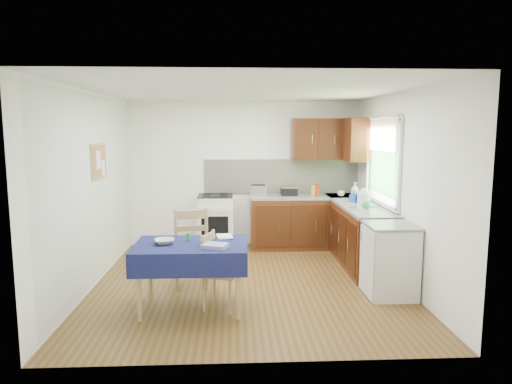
{
  "coord_description": "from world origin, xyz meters",
  "views": [
    {
      "loc": [
        -0.18,
        -5.82,
        2.01
      ],
      "look_at": [
        0.11,
        0.28,
        1.17
      ],
      "focal_mm": 32.0,
      "sensor_mm": 36.0,
      "label": 1
    }
  ],
  "objects_px": {
    "dining_table": "(191,253)",
    "toaster": "(258,191)",
    "chair_near": "(218,268)",
    "chair_far": "(191,244)",
    "kettle": "(363,199)",
    "sandwich_press": "(289,191)",
    "dish_rack": "(361,204)"
  },
  "relations": [
    {
      "from": "toaster",
      "to": "kettle",
      "type": "xyz_separation_m",
      "value": [
        1.43,
        -1.26,
        0.04
      ]
    },
    {
      "from": "chair_far",
      "to": "kettle",
      "type": "relative_size",
      "value": 3.57
    },
    {
      "from": "dish_rack",
      "to": "kettle",
      "type": "xyz_separation_m",
      "value": [
        -0.03,
        -0.25,
        0.11
      ]
    },
    {
      "from": "toaster",
      "to": "sandwich_press",
      "type": "bearing_deg",
      "value": -12.44
    },
    {
      "from": "toaster",
      "to": "sandwich_press",
      "type": "relative_size",
      "value": 0.99
    },
    {
      "from": "sandwich_press",
      "to": "chair_far",
      "type": "bearing_deg",
      "value": -139.77
    },
    {
      "from": "toaster",
      "to": "kettle",
      "type": "distance_m",
      "value": 1.91
    },
    {
      "from": "toaster",
      "to": "dish_rack",
      "type": "distance_m",
      "value": 1.78
    },
    {
      "from": "sandwich_press",
      "to": "dish_rack",
      "type": "relative_size",
      "value": 0.64
    },
    {
      "from": "dining_table",
      "to": "toaster",
      "type": "height_order",
      "value": "toaster"
    },
    {
      "from": "dining_table",
      "to": "chair_near",
      "type": "height_order",
      "value": "chair_near"
    },
    {
      "from": "chair_near",
      "to": "chair_far",
      "type": "bearing_deg",
      "value": 47.48
    },
    {
      "from": "dining_table",
      "to": "toaster",
      "type": "distance_m",
      "value": 2.75
    },
    {
      "from": "chair_far",
      "to": "kettle",
      "type": "xyz_separation_m",
      "value": [
        2.39,
        0.58,
        0.47
      ]
    },
    {
      "from": "chair_near",
      "to": "toaster",
      "type": "height_order",
      "value": "toaster"
    },
    {
      "from": "toaster",
      "to": "dish_rack",
      "type": "xyz_separation_m",
      "value": [
        1.46,
        -1.02,
        -0.07
      ]
    },
    {
      "from": "chair_near",
      "to": "sandwich_press",
      "type": "height_order",
      "value": "sandwich_press"
    },
    {
      "from": "dining_table",
      "to": "dish_rack",
      "type": "relative_size",
      "value": 2.91
    },
    {
      "from": "sandwich_press",
      "to": "kettle",
      "type": "distance_m",
      "value": 1.63
    },
    {
      "from": "dining_table",
      "to": "toaster",
      "type": "bearing_deg",
      "value": 76.47
    },
    {
      "from": "dining_table",
      "to": "kettle",
      "type": "height_order",
      "value": "kettle"
    },
    {
      "from": "dining_table",
      "to": "toaster",
      "type": "xyz_separation_m",
      "value": [
        0.89,
        2.58,
        0.35
      ]
    },
    {
      "from": "chair_near",
      "to": "toaster",
      "type": "relative_size",
      "value": 3.23
    },
    {
      "from": "chair_near",
      "to": "sandwich_press",
      "type": "relative_size",
      "value": 3.18
    },
    {
      "from": "chair_far",
      "to": "chair_near",
      "type": "height_order",
      "value": "chair_far"
    },
    {
      "from": "dish_rack",
      "to": "kettle",
      "type": "relative_size",
      "value": 1.45
    },
    {
      "from": "chair_far",
      "to": "toaster",
      "type": "relative_size",
      "value": 3.92
    },
    {
      "from": "dining_table",
      "to": "dish_rack",
      "type": "bearing_deg",
      "value": 39.16
    },
    {
      "from": "chair_near",
      "to": "toaster",
      "type": "bearing_deg",
      "value": 7.4
    },
    {
      "from": "dish_rack",
      "to": "chair_near",
      "type": "bearing_deg",
      "value": -126.07
    },
    {
      "from": "chair_near",
      "to": "dish_rack",
      "type": "relative_size",
      "value": 2.03
    },
    {
      "from": "dining_table",
      "to": "sandwich_press",
      "type": "xyz_separation_m",
      "value": [
        1.42,
        2.68,
        0.33
      ]
    }
  ]
}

